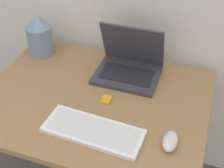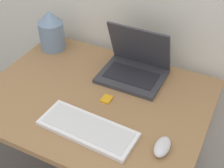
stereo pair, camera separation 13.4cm
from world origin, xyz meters
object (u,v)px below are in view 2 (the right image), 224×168
(keyboard, at_px, (88,129))
(vase, at_px, (51,30))
(laptop, at_px, (135,66))
(mouse, at_px, (162,147))
(mp3_player, at_px, (107,99))

(keyboard, height_order, vase, vase)
(laptop, relative_size, mouse, 2.90)
(keyboard, relative_size, vase, 1.84)
(laptop, relative_size, vase, 1.38)
(laptop, distance_m, mp3_player, 0.24)
(laptop, height_order, mp3_player, laptop)
(laptop, xyz_separation_m, vase, (-0.50, 0.03, 0.05))
(laptop, height_order, vase, laptop)
(laptop, bearing_deg, mp3_player, -99.18)
(keyboard, distance_m, mouse, 0.31)
(laptop, bearing_deg, vase, 176.73)
(mouse, bearing_deg, keyboard, -172.82)
(laptop, distance_m, keyboard, 0.43)
(keyboard, relative_size, mp3_player, 7.66)
(mp3_player, bearing_deg, vase, 151.02)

